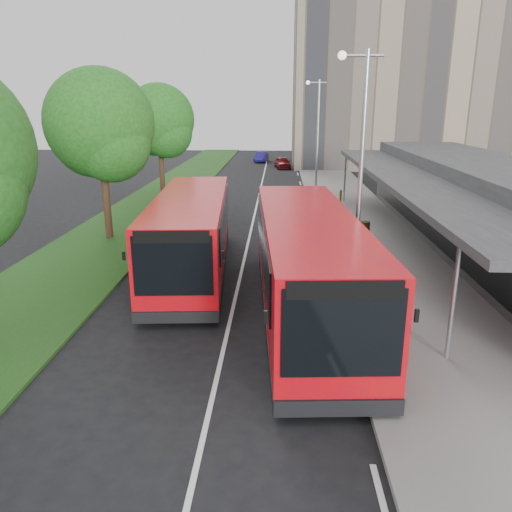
% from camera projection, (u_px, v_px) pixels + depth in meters
% --- Properties ---
extents(ground, '(120.00, 120.00, 0.00)m').
position_uv_depth(ground, '(232.00, 313.00, 16.18)').
color(ground, black).
rests_on(ground, ground).
extents(pavement, '(5.00, 80.00, 0.15)m').
position_uv_depth(pavement, '(343.00, 200.00, 35.01)').
color(pavement, gray).
rests_on(pavement, ground).
extents(grass_verge, '(5.00, 80.00, 0.10)m').
position_uv_depth(grass_verge, '(160.00, 199.00, 35.59)').
color(grass_verge, '#1A4315').
rests_on(grass_verge, ground).
extents(lane_centre_line, '(0.12, 70.00, 0.01)m').
position_uv_depth(lane_centre_line, '(254.00, 215.00, 30.52)').
color(lane_centre_line, silver).
rests_on(lane_centre_line, ground).
extents(kerb_dashes, '(0.12, 56.00, 0.01)m').
position_uv_depth(kerb_dashes, '(305.00, 203.00, 34.19)').
color(kerb_dashes, silver).
rests_on(kerb_dashes, ground).
extents(office_block, '(22.00, 12.00, 18.00)m').
position_uv_depth(office_block, '(398.00, 80.00, 53.09)').
color(office_block, gray).
rests_on(office_block, ground).
extents(station_building, '(7.70, 26.00, 4.00)m').
position_uv_depth(station_building, '(484.00, 206.00, 22.76)').
color(station_building, '#2C2C2F').
rests_on(station_building, ground).
extents(tree_mid, '(5.11, 5.11, 8.21)m').
position_uv_depth(tree_mid, '(101.00, 130.00, 23.60)').
color(tree_mid, '#322014').
rests_on(tree_mid, ground).
extents(tree_far, '(4.96, 4.96, 7.96)m').
position_uv_depth(tree_far, '(159.00, 124.00, 35.12)').
color(tree_far, '#322014').
rests_on(tree_far, ground).
extents(lamp_post_near, '(1.44, 0.28, 8.00)m').
position_uv_depth(lamp_post_near, '(359.00, 160.00, 16.54)').
color(lamp_post_near, '#9C9FA4').
rests_on(lamp_post_near, pavement).
extents(lamp_post_far, '(1.44, 0.28, 8.00)m').
position_uv_depth(lamp_post_far, '(317.00, 130.00, 35.66)').
color(lamp_post_far, '#9C9FA4').
rests_on(lamp_post_far, pavement).
extents(bus_main, '(3.68, 11.70, 3.27)m').
position_uv_depth(bus_main, '(308.00, 266.00, 15.48)').
color(bus_main, red).
rests_on(bus_main, ground).
extents(bus_second, '(3.57, 11.08, 3.09)m').
position_uv_depth(bus_second, '(191.00, 234.00, 19.68)').
color(bus_second, red).
rests_on(bus_second, ground).
extents(litter_bin, '(0.62, 0.62, 0.85)m').
position_uv_depth(litter_bin, '(365.00, 230.00, 24.46)').
color(litter_bin, '#322514').
rests_on(litter_bin, pavement).
extents(bollard, '(0.20, 0.20, 0.95)m').
position_uv_depth(bollard, '(340.00, 197.00, 32.90)').
color(bollard, '#DD9D0B').
rests_on(bollard, pavement).
extents(car_near, '(1.94, 3.73, 1.21)m').
position_uv_depth(car_near, '(282.00, 162.00, 52.91)').
color(car_near, '#620E0E').
rests_on(car_near, ground).
extents(car_far, '(1.66, 3.57, 1.13)m').
position_uv_depth(car_far, '(261.00, 157.00, 58.76)').
color(car_far, navy).
rests_on(car_far, ground).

